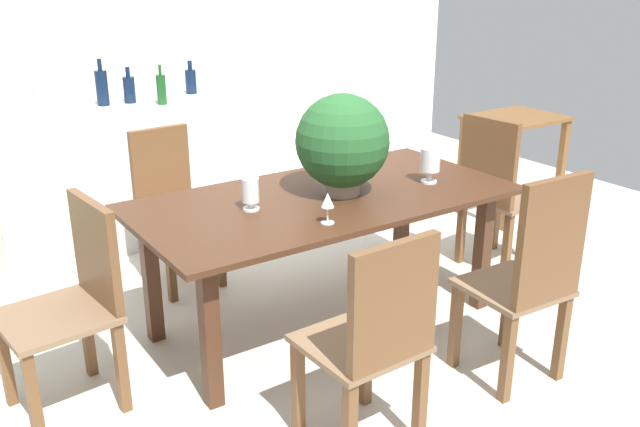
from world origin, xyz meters
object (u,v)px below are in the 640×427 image
at_px(crystal_vase_center_near, 430,161).
at_px(wine_bottle_clear, 191,81).
at_px(wine_bottle_dark, 161,89).
at_px(side_table, 514,140).
at_px(dining_table, 325,212).
at_px(crystal_vase_left, 359,151).
at_px(chair_far_left, 171,199).
at_px(chair_near_left, 375,337).
at_px(flower_centerpiece, 343,142).
at_px(chair_near_right, 531,274).
at_px(wine_glass, 328,202).
at_px(crystal_vase_right, 250,192).
at_px(kitchen_counter, 122,175).
at_px(chair_head_end, 76,296).
at_px(wine_bottle_tall, 129,89).
at_px(chair_foot_end, 496,187).
at_px(wine_bottle_green, 39,99).
at_px(wine_bottle_amber, 102,87).

distance_m(crystal_vase_center_near, wine_bottle_clear, 2.11).
height_order(wine_bottle_dark, side_table, wine_bottle_dark).
distance_m(dining_table, crystal_vase_left, 0.51).
bearing_deg(chair_far_left, wine_bottle_dark, 65.83).
xyz_separation_m(chair_near_left, wine_bottle_dark, (0.25, 2.65, 0.53)).
relative_size(flower_centerpiece, wine_bottle_dark, 1.97).
xyz_separation_m(flower_centerpiece, side_table, (2.07, 0.65, -0.42)).
relative_size(chair_far_left, crystal_vase_left, 4.33).
bearing_deg(chair_near_right, chair_far_left, -62.94).
bearing_deg(wine_glass, side_table, 21.92).
bearing_deg(crystal_vase_right, crystal_vase_left, 14.25).
bearing_deg(kitchen_counter, wine_glass, -82.59).
xyz_separation_m(crystal_vase_center_near, wine_glass, (-0.81, -0.20, -0.02)).
xyz_separation_m(crystal_vase_center_near, wine_bottle_clear, (-0.46, 2.05, 0.19)).
xyz_separation_m(flower_centerpiece, crystal_vase_left, (0.31, 0.26, -0.15)).
distance_m(chair_head_end, side_table, 3.50).
distance_m(crystal_vase_left, side_table, 1.83).
relative_size(flower_centerpiece, wine_glass, 3.54).
height_order(chair_near_right, wine_bottle_clear, wine_bottle_clear).
xyz_separation_m(dining_table, wine_bottle_tall, (-0.35, 1.84, 0.41)).
height_order(chair_near_right, wine_bottle_dark, wine_bottle_dark).
bearing_deg(chair_far_left, flower_centerpiece, -65.53).
distance_m(chair_head_end, flower_centerpiece, 1.46).
height_order(chair_foot_end, crystal_vase_right, chair_foot_end).
distance_m(chair_near_left, crystal_vase_left, 1.51).
height_order(wine_glass, wine_bottle_green, wine_bottle_green).
height_order(crystal_vase_center_near, kitchen_counter, kitchen_counter).
height_order(wine_glass, wine_bottle_dark, wine_bottle_dark).
bearing_deg(kitchen_counter, chair_head_end, -114.51).
relative_size(chair_far_left, crystal_vase_right, 5.82).
distance_m(crystal_vase_left, wine_glass, 0.83).
height_order(dining_table, flower_centerpiece, flower_centerpiece).
bearing_deg(wine_bottle_amber, wine_bottle_tall, -3.23).
bearing_deg(dining_table, crystal_vase_left, 30.14).
xyz_separation_m(chair_near_right, flower_centerpiece, (-0.35, 0.96, 0.45)).
distance_m(chair_far_left, wine_glass, 1.38).
bearing_deg(chair_foot_end, side_table, -59.82).
xyz_separation_m(chair_head_end, wine_bottle_clear, (1.42, 1.91, 0.53)).
bearing_deg(wine_bottle_dark, chair_far_left, -110.72).
height_order(chair_far_left, wine_bottle_clear, wine_bottle_clear).
relative_size(chair_foot_end, flower_centerpiece, 1.90).
xyz_separation_m(chair_far_left, crystal_vase_left, (0.84, -0.76, 0.34)).
relative_size(chair_far_left, side_table, 1.21).
relative_size(crystal_vase_center_near, crystal_vase_right, 1.21).
bearing_deg(chair_foot_end, dining_table, 84.13).
relative_size(chair_near_right, wine_bottle_amber, 3.33).
height_order(chair_far_left, wine_glass, chair_far_left).
bearing_deg(chair_near_right, chair_head_end, -27.22).
bearing_deg(crystal_vase_right, wine_bottle_tall, 88.02).
relative_size(chair_foot_end, wine_bottle_green, 4.11).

